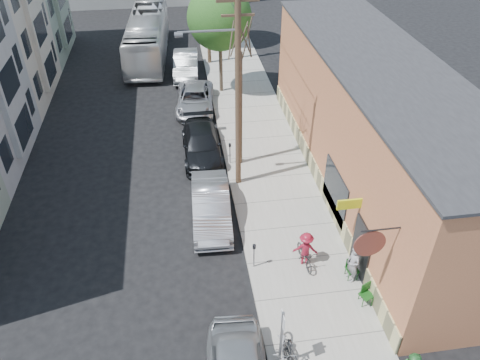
{
  "coord_description": "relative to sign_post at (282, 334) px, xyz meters",
  "views": [
    {
      "loc": [
        -0.29,
        -13.6,
        14.75
      ],
      "look_at": [
        2.3,
        4.14,
        1.5
      ],
      "focal_mm": 35.0,
      "sensor_mm": 36.0,
      "label": 1
    }
  ],
  "objects": [
    {
      "name": "tree_leafy_mid",
      "position": [
        0.45,
        21.53,
        3.42
      ],
      "size": [
        4.23,
        4.23,
        7.23
      ],
      "color": "#44392C",
      "rests_on": "sidewalk"
    },
    {
      "name": "cyclist",
      "position": [
        2.05,
        4.5,
        -0.88
      ],
      "size": [
        1.16,
        0.85,
        1.61
      ],
      "primitive_type": "imported",
      "rotation": [
        0.0,
        0.0,
        2.87
      ],
      "color": "maroon",
      "rests_on": "sidewalk"
    },
    {
      "name": "car_4",
      "position": [
        -1.85,
        24.86,
        -0.99
      ],
      "size": [
        2.09,
        5.2,
        1.68
      ],
      "primitive_type": "imported",
      "rotation": [
        0.0,
        0.0,
        -0.06
      ],
      "color": "#94989B",
      "rests_on": "ground"
    },
    {
      "name": "parked_bike_b",
      "position": [
        0.15,
        0.19,
        -1.15
      ],
      "size": [
        1.1,
        2.13,
        1.07
      ],
      "primitive_type": "imported",
      "rotation": [
        0.0,
        0.0,
        -0.2
      ],
      "color": "gray",
      "rests_on": "sidewalk"
    },
    {
      "name": "parking_meter_near",
      "position": [
        -0.1,
        4.59,
        -0.85
      ],
      "size": [
        0.14,
        0.14,
        1.24
      ],
      "color": "slate",
      "rests_on": "sidewalk"
    },
    {
      "name": "parking_meter_far",
      "position": [
        -0.1,
        12.39,
        -0.85
      ],
      "size": [
        0.14,
        0.14,
        1.24
      ],
      "color": "slate",
      "rests_on": "sidewalk"
    },
    {
      "name": "car_3",
      "position": [
        -1.55,
        19.24,
        -1.12
      ],
      "size": [
        2.89,
        5.35,
        1.43
      ],
      "primitive_type": "imported",
      "rotation": [
        0.0,
        0.0,
        -0.1
      ],
      "color": "#9D9EA4",
      "rests_on": "ground"
    },
    {
      "name": "patio_chair_b",
      "position": [
        3.85,
        2.1,
        -1.24
      ],
      "size": [
        0.66,
        0.66,
        0.88
      ],
      "primitive_type": null,
      "rotation": [
        0.0,
        0.0,
        0.41
      ],
      "color": "#124313",
      "rests_on": "sidewalk"
    },
    {
      "name": "car_2",
      "position": [
        -1.55,
        13.57,
        -1.08
      ],
      "size": [
        2.12,
        5.21,
        1.51
      ],
      "primitive_type": "imported",
      "rotation": [
        0.0,
        0.0,
        -0.0
      ],
      "color": "black",
      "rests_on": "ground"
    },
    {
      "name": "cyclist_bike",
      "position": [
        2.05,
        4.5,
        -1.24
      ],
      "size": [
        0.74,
        1.73,
        0.88
      ],
      "primitive_type": "imported",
      "rotation": [
        0.0,
        0.0,
        0.09
      ],
      "color": "black",
      "rests_on": "sidewalk"
    },
    {
      "name": "parked_bike_a",
      "position": [
        0.38,
        -0.3,
        -1.08
      ],
      "size": [
        0.97,
        2.07,
        1.2
      ],
      "primitive_type": "imported",
      "rotation": [
        0.0,
        0.0,
        0.21
      ],
      "color": "black",
      "rests_on": "sidewalk"
    },
    {
      "name": "tree_bare",
      "position": [
        0.45,
        12.36,
        1.5
      ],
      "size": [
        0.24,
        0.24,
        6.36
      ],
      "color": "#44392C",
      "rests_on": "sidewalk"
    },
    {
      "name": "ground",
      "position": [
        -2.35,
        4.77,
        -1.83
      ],
      "size": [
        120.0,
        120.0,
        0.0
      ],
      "primitive_type": "plane",
      "color": "black"
    },
    {
      "name": "utility_pole_near",
      "position": [
        0.04,
        10.59,
        3.58
      ],
      "size": [
        3.57,
        0.28,
        10.0
      ],
      "color": "#503A28",
      "rests_on": "sidewalk"
    },
    {
      "name": "bus",
      "position": [
        -4.68,
        29.04,
        -0.18
      ],
      "size": [
        3.48,
        12.04,
        3.31
      ],
      "primitive_type": "imported",
      "rotation": [
        0.0,
        0.0,
        -0.06
      ],
      "color": "silver",
      "rests_on": "ground"
    },
    {
      "name": "sidewalk",
      "position": [
        1.9,
        15.77,
        -1.76
      ],
      "size": [
        4.5,
        58.0,
        0.15
      ],
      "primitive_type": "cube",
      "color": "#98968D",
      "rests_on": "ground"
    },
    {
      "name": "patio_chair_a",
      "position": [
        3.74,
        3.44,
        -1.24
      ],
      "size": [
        0.56,
        0.56,
        0.88
      ],
      "primitive_type": null,
      "rotation": [
        0.0,
        0.0,
        0.13
      ],
      "color": "#124313",
      "rests_on": "sidewalk"
    },
    {
      "name": "car_1",
      "position": [
        -1.55,
        7.99,
        -1.02
      ],
      "size": [
        1.94,
        5.02,
        1.63
      ],
      "primitive_type": "imported",
      "rotation": [
        0.0,
        0.0,
        -0.04
      ],
      "color": "#9A9BA1",
      "rests_on": "ground"
    },
    {
      "name": "sign_post",
      "position": [
        0.0,
        0.0,
        0.0
      ],
      "size": [
        0.07,
        0.45,
        2.8
      ],
      "color": "slate",
      "rests_on": "sidewalk"
    },
    {
      "name": "patron_grey",
      "position": [
        3.68,
        3.33,
        -0.81
      ],
      "size": [
        0.55,
        0.71,
        1.74
      ],
      "primitive_type": "imported",
      "rotation": [
        0.0,
        0.0,
        -1.35
      ],
      "color": "gray",
      "rests_on": "sidewalk"
    },
    {
      "name": "cafe_building",
      "position": [
        6.64,
        9.76,
        1.47
      ],
      "size": [
        6.6,
        20.2,
        6.61
      ],
      "color": "#B36842",
      "rests_on": "ground"
    }
  ]
}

